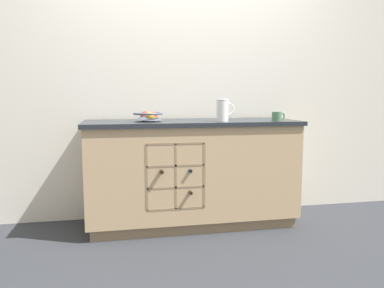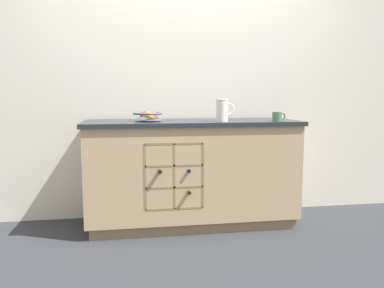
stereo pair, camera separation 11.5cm
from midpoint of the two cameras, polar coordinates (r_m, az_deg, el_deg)
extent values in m
plane|color=#2D3035|center=(3.29, 1.03, -12.12)|extent=(14.00, 14.00, 0.00)
cube|color=silver|center=(3.45, 0.03, 10.31)|extent=(4.40, 0.06, 2.55)
cube|color=#8B7354|center=(3.28, 1.03, -11.37)|extent=(1.67, 0.50, 0.09)
cube|color=tan|center=(3.16, 1.05, -4.00)|extent=(1.73, 0.56, 0.77)
cube|color=#23282D|center=(3.11, 1.06, 3.27)|extent=(1.77, 0.60, 0.03)
cube|color=#8B7354|center=(2.96, -1.82, -4.58)|extent=(0.44, 0.01, 0.51)
cube|color=#8B7354|center=(2.89, -6.07, -4.91)|extent=(0.02, 0.10, 0.51)
cube|color=#8B7354|center=(2.95, 2.62, -4.64)|extent=(0.02, 0.10, 0.51)
cube|color=#8B7354|center=(2.98, -1.67, -9.57)|extent=(0.44, 0.10, 0.02)
cube|color=#8B7354|center=(2.93, -1.68, -6.41)|extent=(0.44, 0.10, 0.02)
cube|color=#8B7354|center=(2.90, -1.69, -3.15)|extent=(0.44, 0.10, 0.02)
cube|color=#8B7354|center=(2.87, -1.70, 0.17)|extent=(0.44, 0.10, 0.02)
cube|color=#8B7354|center=(2.91, -1.68, -4.79)|extent=(0.02, 0.10, 0.51)
cylinder|color=black|center=(3.07, 0.12, -6.58)|extent=(0.07, 0.22, 0.07)
cylinder|color=black|center=(2.92, 0.62, -7.29)|extent=(0.03, 0.09, 0.03)
cylinder|color=black|center=(2.98, -4.05, -3.58)|extent=(0.08, 0.20, 0.08)
cylinder|color=black|center=(2.84, -3.79, -4.13)|extent=(0.03, 0.09, 0.03)
cylinder|color=black|center=(3.01, 0.18, -3.55)|extent=(0.07, 0.18, 0.07)
cylinder|color=black|center=(2.88, 0.60, -4.03)|extent=(0.03, 0.08, 0.03)
cylinder|color=#4C5666|center=(3.03, -5.66, 3.55)|extent=(0.11, 0.11, 0.01)
cone|color=#4C5666|center=(3.03, -5.67, 4.24)|extent=(0.22, 0.22, 0.06)
torus|color=#4C5666|center=(3.03, -5.67, 4.66)|extent=(0.24, 0.24, 0.02)
sphere|color=red|center=(3.03, -6.13, 4.29)|extent=(0.08, 0.08, 0.08)
sphere|color=gold|center=(2.98, -5.37, 4.20)|extent=(0.07, 0.07, 0.07)
sphere|color=red|center=(3.03, -4.90, 4.26)|extent=(0.07, 0.07, 0.07)
sphere|color=gold|center=(3.08, -5.72, 4.29)|extent=(0.07, 0.07, 0.07)
cylinder|color=white|center=(3.01, 5.69, 5.13)|extent=(0.09, 0.09, 0.18)
torus|color=white|center=(3.01, 5.71, 6.76)|extent=(0.10, 0.10, 0.01)
torus|color=white|center=(3.02, 6.62, 5.30)|extent=(0.10, 0.01, 0.10)
cylinder|color=#4C7A56|center=(3.13, 13.88, 4.10)|extent=(0.08, 0.08, 0.08)
torus|color=#4C7A56|center=(3.15, 14.58, 4.12)|extent=(0.06, 0.01, 0.06)
camera|label=1|loc=(0.06, -88.94, 0.13)|focal=35.00mm
camera|label=2|loc=(0.06, 91.06, -0.13)|focal=35.00mm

